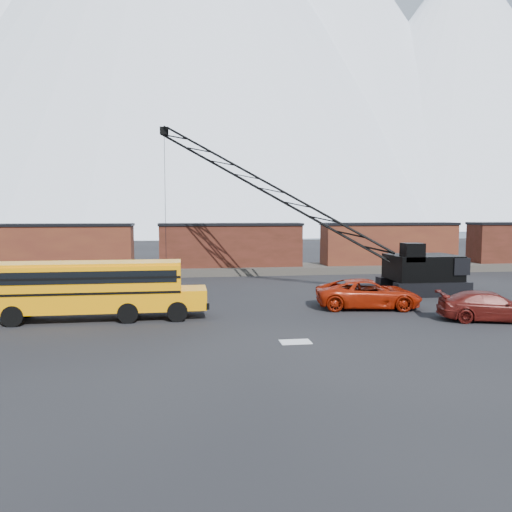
{
  "coord_description": "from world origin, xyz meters",
  "views": [
    {
      "loc": [
        -4.47,
        -25.77,
        5.89
      ],
      "look_at": [
        0.26,
        6.86,
        3.0
      ],
      "focal_mm": 35.0,
      "sensor_mm": 36.0,
      "label": 1
    }
  ],
  "objects_px": {
    "school_bus": "(95,287)",
    "crawler_crane": "(275,192)",
    "red_pickup": "(368,294)",
    "maroon_suv": "(490,306)"
  },
  "relations": [
    {
      "from": "school_bus",
      "to": "crawler_crane",
      "type": "height_order",
      "value": "crawler_crane"
    },
    {
      "from": "crawler_crane",
      "to": "red_pickup",
      "type": "bearing_deg",
      "value": -65.59
    },
    {
      "from": "maroon_suv",
      "to": "crawler_crane",
      "type": "height_order",
      "value": "crawler_crane"
    },
    {
      "from": "school_bus",
      "to": "crawler_crane",
      "type": "distance_m",
      "value": 16.7
    },
    {
      "from": "red_pickup",
      "to": "maroon_suv",
      "type": "xyz_separation_m",
      "value": [
        5.24,
        -4.44,
        -0.1
      ]
    },
    {
      "from": "red_pickup",
      "to": "maroon_suv",
      "type": "height_order",
      "value": "red_pickup"
    },
    {
      "from": "school_bus",
      "to": "red_pickup",
      "type": "height_order",
      "value": "school_bus"
    },
    {
      "from": "school_bus",
      "to": "red_pickup",
      "type": "relative_size",
      "value": 1.82
    },
    {
      "from": "school_bus",
      "to": "red_pickup",
      "type": "distance_m",
      "value": 16.13
    },
    {
      "from": "school_bus",
      "to": "red_pickup",
      "type": "bearing_deg",
      "value": 3.9
    }
  ]
}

